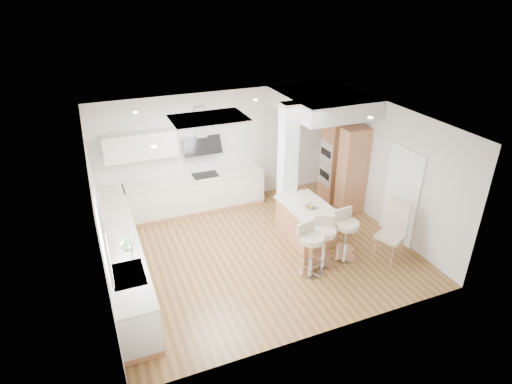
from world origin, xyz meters
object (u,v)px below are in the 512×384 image
bar_stool_b (324,239)px  dining_chair (394,227)px  bar_stool_a (311,246)px  peninsula (306,221)px  bar_stool_c (346,232)px

bar_stool_b → dining_chair: bearing=13.9°
bar_stool_a → dining_chair: size_ratio=0.85×
peninsula → bar_stool_c: size_ratio=1.29×
peninsula → bar_stool_c: 1.05m
peninsula → bar_stool_a: bearing=-117.5°
bar_stool_b → dining_chair: 1.46m
peninsula → bar_stool_a: size_ratio=1.30×
bar_stool_a → bar_stool_c: bar_stool_c is taller
bar_stool_b → dining_chair: dining_chair is taller
bar_stool_b → bar_stool_c: bar_stool_c is taller
bar_stool_c → dining_chair: 0.97m
peninsula → bar_stool_c: bearing=-72.2°
peninsula → dining_chair: bearing=-47.4°
peninsula → bar_stool_a: (-0.51, -1.13, 0.19)m
bar_stool_c → bar_stool_b: bearing=177.2°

